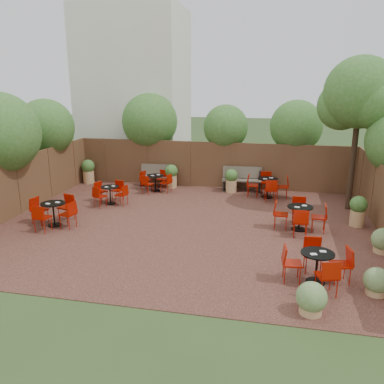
# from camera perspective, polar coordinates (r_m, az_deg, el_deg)

# --- Properties ---
(ground) EXTENTS (80.00, 80.00, 0.00)m
(ground) POSITION_cam_1_polar(r_m,az_deg,el_deg) (13.03, -0.83, -4.80)
(ground) COLOR #354F23
(ground) RESTS_ON ground
(courtyard_paving) EXTENTS (12.00, 10.00, 0.02)m
(courtyard_paving) POSITION_cam_1_polar(r_m,az_deg,el_deg) (13.02, -0.83, -4.76)
(courtyard_paving) COLOR #361A16
(courtyard_paving) RESTS_ON ground
(fence_back) EXTENTS (12.00, 0.08, 2.00)m
(fence_back) POSITION_cam_1_polar(r_m,az_deg,el_deg) (17.48, 2.82, 3.88)
(fence_back) COLOR brown
(fence_back) RESTS_ON ground
(fence_left) EXTENTS (0.08, 10.00, 2.00)m
(fence_left) POSITION_cam_1_polar(r_m,az_deg,el_deg) (15.18, -23.51, 0.79)
(fence_left) COLOR brown
(fence_left) RESTS_ON ground
(neighbour_building) EXTENTS (5.00, 4.00, 8.00)m
(neighbour_building) POSITION_cam_1_polar(r_m,az_deg,el_deg) (21.19, -8.15, 13.96)
(neighbour_building) COLOR silver
(neighbour_building) RESTS_ON ground
(overhang_foliage) EXTENTS (15.56, 10.51, 2.76)m
(overhang_foliage) POSITION_cam_1_polar(r_m,az_deg,el_deg) (15.58, -7.82, 8.71)
(overhang_foliage) COLOR #346621
(overhang_foliage) RESTS_ON ground
(courtyard_tree) EXTENTS (2.65, 2.55, 5.36)m
(courtyard_tree) POSITION_cam_1_polar(r_m,az_deg,el_deg) (15.05, 22.77, 12.30)
(courtyard_tree) COLOR black
(courtyard_tree) RESTS_ON courtyard_paving
(park_bench_left) EXTENTS (1.56, 0.54, 0.95)m
(park_bench_left) POSITION_cam_1_polar(r_m,az_deg,el_deg) (17.76, -4.94, 2.41)
(park_bench_left) COLOR brown
(park_bench_left) RESTS_ON courtyard_paving
(park_bench_right) EXTENTS (1.67, 0.64, 1.02)m
(park_bench_right) POSITION_cam_1_polar(r_m,az_deg,el_deg) (17.07, 7.12, 1.91)
(park_bench_right) COLOR brown
(park_bench_right) RESTS_ON courtyard_paving
(bistro_tables) EXTENTS (9.51, 8.51, 0.90)m
(bistro_tables) POSITION_cam_1_polar(r_m,az_deg,el_deg) (13.58, 1.38, -1.92)
(bistro_tables) COLOR black
(bistro_tables) RESTS_ON courtyard_paving
(planters) EXTENTS (11.54, 3.99, 1.08)m
(planters) POSITION_cam_1_polar(r_m,az_deg,el_deg) (16.40, -0.07, 1.59)
(planters) COLOR tan
(planters) RESTS_ON courtyard_paving
(low_shrubs) EXTENTS (2.75, 4.12, 0.69)m
(low_shrubs) POSITION_cam_1_polar(r_m,az_deg,el_deg) (10.17, 22.79, -10.09)
(low_shrubs) COLOR tan
(low_shrubs) RESTS_ON courtyard_paving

